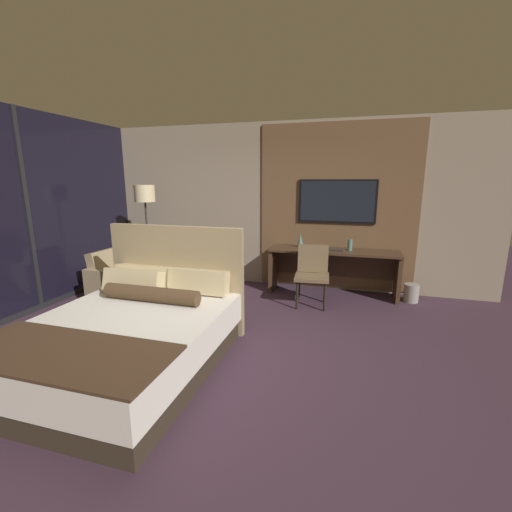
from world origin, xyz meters
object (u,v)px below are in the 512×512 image
book (337,250)px  waste_bin (411,293)px  bed (130,334)px  armchair_by_window (121,283)px  desk_chair (312,270)px  vase_short (350,245)px  floor_lamp (145,202)px  desk (333,263)px  tv (337,201)px  vase_tall (300,240)px

book → waste_bin: (1.15, -0.00, -0.62)m
bed → armchair_by_window: bed is taller
desk_chair → vase_short: bearing=43.9°
vase_short → book: size_ratio=0.75×
bed → floor_lamp: (-1.33, 2.39, 1.15)m
bed → waste_bin: (3.00, 2.80, -0.19)m
armchair_by_window → waste_bin: 4.53m
desk → vase_short: size_ratio=11.41×
bed → floor_lamp: size_ratio=1.23×
desk → desk_chair: desk_chair is taller
vase_short → tv: bearing=137.7°
desk_chair → bed: bearing=-128.5°
tv → armchair_by_window: tv is taller
tv → vase_short: (0.25, -0.23, -0.67)m
bed → vase_short: 3.56m
desk → floor_lamp: size_ratio=1.16×
desk → desk_chair: size_ratio=2.29×
armchair_by_window → waste_bin: armchair_by_window is taller
tv → vase_tall: (-0.56, -0.16, -0.65)m
bed → desk_chair: (1.53, 2.29, 0.20)m
tv → armchair_by_window: bearing=-155.5°
tv → floor_lamp: (-3.13, -0.70, -0.02)m
vase_short → waste_bin: vase_short is taller
bed → waste_bin: size_ratio=7.76×
vase_short → book: (-0.19, -0.07, -0.07)m
desk → book: (0.06, -0.07, 0.24)m
bed → vase_short: bed is taller
armchair_by_window → vase_short: vase_short is taller
desk → waste_bin: desk is taller
desk_chair → vase_short: (0.51, 0.58, 0.30)m
vase_short → waste_bin: bearing=-4.1°
desk → waste_bin: bearing=-3.6°
armchair_by_window → waste_bin: (4.38, 1.15, -0.12)m
waste_bin → vase_short: bearing=175.9°
desk → desk_chair: (-0.27, -0.59, 0.02)m
desk → armchair_by_window: size_ratio=2.53×
bed → desk_chair: bearing=56.2°
floor_lamp → book: 3.29m
bed → book: bearing=56.5°
tv → bed: bearing=-120.2°
desk_chair → vase_tall: vase_tall is taller
desk_chair → book: bearing=53.3°
tv → waste_bin: 1.84m
vase_tall → desk: bearing=-6.6°
vase_tall → vase_short: (0.81, -0.07, -0.02)m
desk → vase_short: vase_short is taller
desk_chair → book: size_ratio=3.73×
tv → vase_short: 0.75m
armchair_by_window → floor_lamp: 1.43m
bed → tv: size_ratio=1.74×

